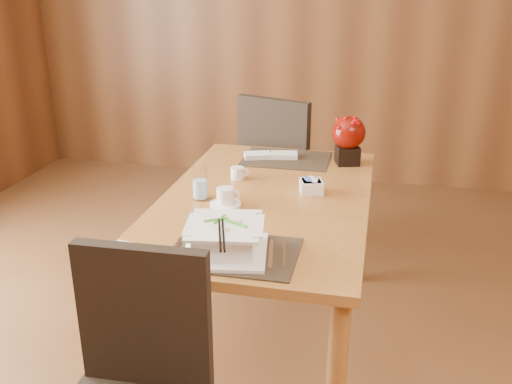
% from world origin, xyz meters
% --- Properties ---
extents(back_wall, '(5.00, 0.02, 2.80)m').
position_xyz_m(back_wall, '(0.00, 3.00, 1.40)').
color(back_wall, brown).
rests_on(back_wall, ground).
extents(dining_table, '(0.90, 1.50, 0.75)m').
position_xyz_m(dining_table, '(0.00, 0.60, 0.65)').
color(dining_table, '#A2662D').
rests_on(dining_table, ground).
extents(placemat_near, '(0.45, 0.33, 0.01)m').
position_xyz_m(placemat_near, '(0.00, 0.05, 0.75)').
color(placemat_near, black).
rests_on(placemat_near, dining_table).
extents(placemat_far, '(0.45, 0.33, 0.01)m').
position_xyz_m(placemat_far, '(0.00, 1.15, 0.75)').
color(placemat_far, black).
rests_on(placemat_far, dining_table).
extents(soup_setting, '(0.33, 0.33, 0.12)m').
position_xyz_m(soup_setting, '(-0.03, 0.04, 0.81)').
color(soup_setting, white).
rests_on(soup_setting, dining_table).
extents(coffee_cup, '(0.14, 0.14, 0.08)m').
position_xyz_m(coffee_cup, '(-0.15, 0.47, 0.78)').
color(coffee_cup, white).
rests_on(coffee_cup, dining_table).
extents(water_glass, '(0.08, 0.08, 0.16)m').
position_xyz_m(water_glass, '(-0.27, 0.52, 0.83)').
color(water_glass, silver).
rests_on(water_glass, dining_table).
extents(creamer_jug, '(0.09, 0.09, 0.06)m').
position_xyz_m(creamer_jug, '(-0.18, 0.81, 0.78)').
color(creamer_jug, white).
rests_on(creamer_jug, dining_table).
extents(sugar_caddy, '(0.12, 0.12, 0.06)m').
position_xyz_m(sugar_caddy, '(0.19, 0.70, 0.78)').
color(sugar_caddy, white).
rests_on(sugar_caddy, dining_table).
extents(berry_decor, '(0.17, 0.17, 0.25)m').
position_xyz_m(berry_decor, '(0.32, 1.15, 0.89)').
color(berry_decor, black).
rests_on(berry_decor, dining_table).
extents(napkins_far, '(0.30, 0.17, 0.02)m').
position_xyz_m(napkins_far, '(-0.07, 1.15, 0.77)').
color(napkins_far, white).
rests_on(napkins_far, dining_table).
extents(bread_plate, '(0.19, 0.19, 0.01)m').
position_xyz_m(bread_plate, '(-0.37, -0.05, 0.76)').
color(bread_plate, white).
rests_on(bread_plate, dining_table).
extents(far_chair, '(0.60, 0.60, 1.01)m').
position_xyz_m(far_chair, '(-0.08, 1.54, 0.57)').
color(far_chair, black).
rests_on(far_chair, ground).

